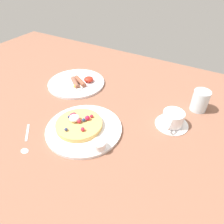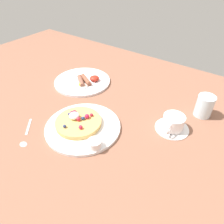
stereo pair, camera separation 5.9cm
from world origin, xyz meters
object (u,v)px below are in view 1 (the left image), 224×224
object	(u,v)px
pancake_plate	(84,129)
syrup_ramekin	(99,145)
breakfast_plate	(76,83)
coffee_saucer	(172,124)
teaspoon	(26,143)
water_glass	(200,101)
coffee_cup	(173,118)

from	to	relation	value
pancake_plate	syrup_ramekin	bearing A→B (deg)	-27.49
syrup_ramekin	breakfast_plate	bearing A→B (deg)	137.75
syrup_ramekin	coffee_saucer	size ratio (longest dim) A/B	0.37
teaspoon	breakfast_plate	bearing A→B (deg)	103.38
teaspoon	water_glass	xyz separation A→B (m)	(0.46, 0.49, 0.04)
breakfast_plate	teaspoon	size ratio (longest dim) A/B	2.45
breakfast_plate	coffee_saucer	distance (m)	0.49
syrup_ramekin	teaspoon	world-z (taller)	syrup_ramekin
pancake_plate	teaspoon	size ratio (longest dim) A/B	2.49
pancake_plate	breakfast_plate	distance (m)	0.33
breakfast_plate	teaspoon	world-z (taller)	breakfast_plate
coffee_saucer	teaspoon	size ratio (longest dim) A/B	1.11
syrup_ramekin	pancake_plate	bearing A→B (deg)	152.51
coffee_cup	water_glass	distance (m)	0.16
coffee_saucer	teaspoon	xyz separation A→B (m)	(-0.39, -0.34, -0.00)
pancake_plate	water_glass	distance (m)	0.47
teaspoon	syrup_ramekin	bearing A→B (deg)	24.29
coffee_cup	breakfast_plate	bearing A→B (deg)	173.52
breakfast_plate	water_glass	distance (m)	0.56
coffee_saucer	water_glass	bearing A→B (deg)	66.78
breakfast_plate	coffee_cup	xyz separation A→B (m)	(0.49, -0.06, 0.03)
coffee_cup	teaspoon	size ratio (longest dim) A/B	0.96
breakfast_plate	water_glass	world-z (taller)	water_glass
breakfast_plate	teaspoon	distance (m)	0.41
pancake_plate	syrup_ramekin	world-z (taller)	syrup_ramekin
coffee_saucer	teaspoon	world-z (taller)	coffee_saucer
pancake_plate	coffee_cup	size ratio (longest dim) A/B	2.59
coffee_saucer	water_glass	world-z (taller)	water_glass
syrup_ramekin	water_glass	bearing A→B (deg)	59.38
coffee_cup	teaspoon	distance (m)	0.52
pancake_plate	breakfast_plate	size ratio (longest dim) A/B	1.02
pancake_plate	water_glass	xyz separation A→B (m)	(0.33, 0.33, 0.04)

